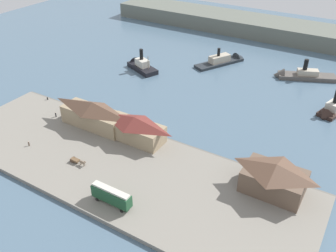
% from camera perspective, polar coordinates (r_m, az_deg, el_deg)
% --- Properties ---
extents(ground_plane, '(320.00, 320.00, 0.00)m').
position_cam_1_polar(ground_plane, '(118.16, -1.59, -0.70)').
color(ground_plane, slate).
extents(quay_promenade, '(110.00, 36.00, 1.20)m').
position_cam_1_polar(quay_promenade, '(103.55, -8.21, -6.12)').
color(quay_promenade, gray).
rests_on(quay_promenade, ground).
extents(seawall_edge, '(110.00, 0.80, 1.00)m').
position_cam_1_polar(seawall_edge, '(115.38, -2.56, -1.33)').
color(seawall_edge, '#666159').
rests_on(seawall_edge, ground).
extents(ferry_shed_west_terminal, '(22.27, 7.85, 8.59)m').
position_cam_1_polar(ferry_shed_west_terminal, '(118.42, -11.53, 1.83)').
color(ferry_shed_west_terminal, '#998466').
rests_on(ferry_shed_west_terminal, quay_promenade).
extents(ferry_shed_central_terminal, '(18.60, 8.09, 7.77)m').
position_cam_1_polar(ferry_shed_central_terminal, '(110.35, -5.21, -0.30)').
color(ferry_shed_central_terminal, '#998466').
rests_on(ferry_shed_central_terminal, quay_promenade).
extents(ferry_shed_east_terminal, '(15.32, 10.46, 8.31)m').
position_cam_1_polar(ferry_shed_east_terminal, '(94.88, 16.26, -7.71)').
color(ferry_shed_east_terminal, brown).
rests_on(ferry_shed_east_terminal, quay_promenade).
extents(street_tram, '(10.68, 2.60, 4.60)m').
position_cam_1_polar(street_tram, '(89.71, -8.83, -10.64)').
color(street_tram, '#1E4C2D').
rests_on(street_tram, quay_promenade).
extents(horse_cart, '(5.54, 1.42, 1.87)m').
position_cam_1_polar(horse_cart, '(104.69, -13.87, -5.30)').
color(horse_cart, brown).
rests_on(horse_cart, quay_promenade).
extents(pedestrian_by_tram, '(0.41, 0.41, 1.67)m').
position_cam_1_polar(pedestrian_by_tram, '(128.39, -17.11, 1.68)').
color(pedestrian_by_tram, '#232328').
rests_on(pedestrian_by_tram, quay_promenade).
extents(pedestrian_near_west_shed, '(0.38, 0.38, 1.53)m').
position_cam_1_polar(pedestrian_near_west_shed, '(116.30, -20.89, -2.60)').
color(pedestrian_near_west_shed, '#4C3D33').
rests_on(pedestrian_near_west_shed, quay_promenade).
extents(mooring_post_center_west, '(0.44, 0.44, 0.90)m').
position_cam_1_polar(mooring_post_center_west, '(131.35, -14.16, 2.75)').
color(mooring_post_center_west, black).
rests_on(mooring_post_center_west, quay_promenade).
extents(mooring_post_west, '(0.44, 0.44, 0.90)m').
position_cam_1_polar(mooring_post_west, '(140.49, -18.29, 4.09)').
color(mooring_post_west, black).
rests_on(mooring_post_west, quay_promenade).
extents(ferry_approaching_west, '(17.04, 25.52, 9.72)m').
position_cam_1_polar(ferry_approaching_west, '(169.72, 8.97, 10.13)').
color(ferry_approaching_west, '#23282D').
rests_on(ferry_approaching_west, ground).
extents(ferry_mid_harbor, '(18.04, 12.10, 11.24)m').
position_cam_1_polar(ferry_mid_harbor, '(161.64, -4.39, 9.43)').
color(ferry_mid_harbor, black).
rests_on(ferry_mid_harbor, ground).
extents(ferry_moored_east, '(25.34, 15.47, 10.29)m').
position_cam_1_polar(ferry_moored_east, '(161.88, 19.71, 7.48)').
color(ferry_moored_east, '#514C47').
rests_on(ferry_moored_east, ground).
extents(ferry_moored_west, '(9.72, 16.60, 10.92)m').
position_cam_1_polar(ferry_moored_west, '(138.66, 24.20, 2.33)').
color(ferry_moored_west, black).
rests_on(ferry_moored_west, ground).
extents(far_headland, '(180.00, 24.00, 8.00)m').
position_cam_1_polar(far_headland, '(209.26, 15.39, 14.50)').
color(far_headland, '#60665B').
rests_on(far_headland, ground).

